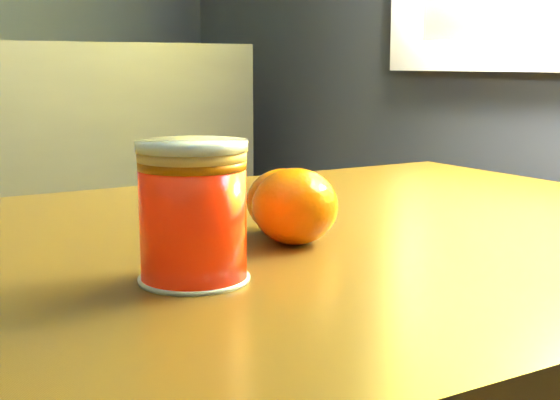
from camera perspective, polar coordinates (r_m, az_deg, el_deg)
table at (r=0.71m, az=-0.38°, el=-9.73°), size 0.97×0.70×0.71m
juice_glass at (r=0.54m, az=-6.38°, el=-0.92°), size 0.08×0.08×0.10m
orange_front at (r=0.69m, az=0.27°, el=-0.10°), size 0.08×0.08×0.06m
orange_back at (r=0.65m, az=1.10°, el=-0.46°), size 0.10×0.10×0.06m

